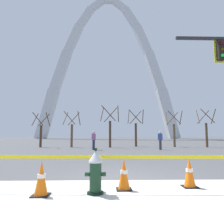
{
  "coord_description": "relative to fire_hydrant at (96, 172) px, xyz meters",
  "views": [
    {
      "loc": [
        -0.54,
        -6.28,
        1.29
      ],
      "look_at": [
        -0.23,
        5.0,
        2.5
      ],
      "focal_mm": 33.84,
      "sensor_mm": 36.0,
      "label": 1
    }
  ],
  "objects": [
    {
      "name": "tree_far_left",
      "position": [
        -6.5,
        17.24,
        1.11
      ],
      "size": [
        1.65,
        1.66,
        3.55
      ],
      "color": "#473323",
      "rests_on": "ground"
    },
    {
      "name": "pedestrian_standing_center",
      "position": [
        4.84,
        13.26,
        0.35
      ],
      "size": [
        0.39,
        0.38,
        1.59
      ],
      "color": "#38383D",
      "rests_on": "ground"
    },
    {
      "name": "traffic_cone_by_hydrant",
      "position": [
        2.28,
        0.51,
        -0.11
      ],
      "size": [
        0.36,
        0.36,
        0.73
      ],
      "color": "black",
      "rests_on": "ground"
    },
    {
      "name": "fire_hydrant",
      "position": [
        0.0,
        0.0,
        0.0
      ],
      "size": [
        0.46,
        0.48,
        0.99
      ],
      "color": "black",
      "rests_on": "ground"
    },
    {
      "name": "traffic_cone_curb_edge",
      "position": [
        -1.14,
        -0.13,
        -0.11
      ],
      "size": [
        0.36,
        0.36,
        0.73
      ],
      "color": "black",
      "rests_on": "ground"
    },
    {
      "name": "ground_plane",
      "position": [
        0.77,
        1.52,
        -0.47
      ],
      "size": [
        240.0,
        240.0,
        0.0
      ],
      "primitive_type": "plane",
      "color": "#474749"
    },
    {
      "name": "tree_center_right",
      "position": [
        3.47,
        18.37,
        1.31
      ],
      "size": [
        1.85,
        1.86,
        4.0
      ],
      "color": "#473323",
      "rests_on": "ground"
    },
    {
      "name": "caution_tape_barrier",
      "position": [
        0.29,
        0.2,
        0.13
      ],
      "size": [
        5.6,
        0.23,
        0.85
      ],
      "color": "#232326",
      "rests_on": "ground"
    },
    {
      "name": "tree_right_mid",
      "position": [
        7.4,
        17.4,
        1.21
      ],
      "size": [
        1.74,
        1.75,
        3.77
      ],
      "color": "brown",
      "rests_on": "ground"
    },
    {
      "name": "tree_center_left",
      "position": [
        0.61,
        16.79,
        1.41
      ],
      "size": [
        1.94,
        1.95,
        4.21
      ],
      "color": "#473323",
      "rests_on": "ground"
    },
    {
      "name": "monument_arch",
      "position": [
        0.77,
        62.87,
        20.34
      ],
      "size": [
        45.86,
        3.24,
        48.08
      ],
      "color": "silver",
      "rests_on": "ground"
    },
    {
      "name": "tree_far_right",
      "position": [
        10.6,
        16.87,
        1.28
      ],
      "size": [
        1.81,
        1.82,
        3.92
      ],
      "color": "brown",
      "rests_on": "ground"
    },
    {
      "name": "tree_left_mid",
      "position": [
        -3.34,
        17.24,
        1.18
      ],
      "size": [
        1.72,
        1.73,
        3.7
      ],
      "color": "brown",
      "rests_on": "ground"
    },
    {
      "name": "pedestrian_walking_left",
      "position": [
        -0.84,
        13.39,
        0.35
      ],
      "size": [
        0.34,
        0.39,
        1.59
      ],
      "color": "#232847",
      "rests_on": "ground"
    },
    {
      "name": "traffic_cone_mid_sidewalk",
      "position": [
        0.65,
        0.31,
        -0.11
      ],
      "size": [
        0.36,
        0.36,
        0.73
      ],
      "color": "black",
      "rests_on": "ground"
    }
  ]
}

